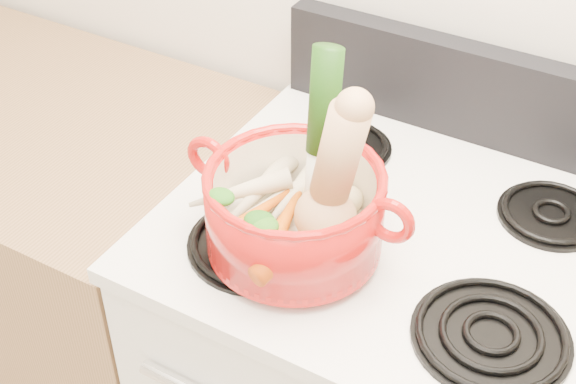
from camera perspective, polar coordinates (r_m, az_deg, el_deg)
The scene contains 20 objects.
cooktop at distance 1.32m, azimuth 8.58°, elevation -3.02°, with size 0.78×0.67×0.03m, color white.
control_backsplash at distance 1.49m, azimuth 13.52°, elevation 6.73°, with size 0.76×0.05×0.18m, color black.
counter_left at distance 2.16m, azimuth -19.79°, elevation -2.96°, with size 1.36×0.65×0.90m, color #916944.
burner_front_left at distance 1.26m, azimuth -2.15°, elevation -3.57°, with size 0.22×0.22×0.02m, color black.
burner_front_right at distance 1.16m, azimuth 14.25°, elevation -9.79°, with size 0.22×0.22×0.02m, color black.
burner_back_left at distance 1.47m, azimuth 4.02°, elevation 3.31°, with size 0.17×0.17×0.02m, color black.
burner_back_right at distance 1.38m, azimuth 18.21°, elevation -1.43°, with size 0.17×0.17×0.02m, color black.
dutch_oven at distance 1.20m, azimuth 0.48°, elevation -1.36°, with size 0.27×0.27×0.13m, color #B0120F.
pot_handle_left at distance 1.24m, azimuth -5.69°, elevation 2.46°, with size 0.07×0.07×0.02m, color #B0120F.
pot_handle_right at distance 1.12m, azimuth 7.28°, elevation -2.03°, with size 0.07×0.07×0.02m, color #B0120F.
squash at distance 1.13m, azimuth 2.80°, elevation 1.32°, with size 0.10×0.10×0.25m, color tan, non-canonical shape.
leek at distance 1.16m, azimuth 2.32°, elevation 3.85°, with size 0.05×0.05×0.30m, color silver.
ginger at distance 1.26m, azimuth 2.90°, elevation -0.20°, with size 0.09×0.06×0.05m, color #D4BA82.
parsnip_0 at distance 1.25m, azimuth -0.03°, elevation -0.14°, with size 0.04×0.04×0.23m, color beige.
parsnip_1 at distance 1.25m, azimuth -2.17°, elevation 0.13°, with size 0.04×0.04×0.19m, color beige.
parsnip_2 at distance 1.25m, azimuth 0.61°, elevation 0.26°, with size 0.04×0.04×0.17m, color beige.
parsnip_3 at distance 1.24m, azimuth -3.45°, elevation 0.18°, with size 0.04×0.04×0.16m, color beige.
carrot_0 at distance 1.20m, azimuth -0.41°, elevation -2.50°, with size 0.04×0.04×0.18m, color #D7640A.
carrot_1 at distance 1.21m, azimuth -2.41°, elevation -1.77°, with size 0.03×0.03×0.15m, color #BE4C09.
carrot_2 at distance 1.15m, azimuth 0.77°, elevation -3.79°, with size 0.03×0.03×0.18m, color #C8380A.
Camera 1 is at (0.32, 0.46, 1.81)m, focal length 50.00 mm.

